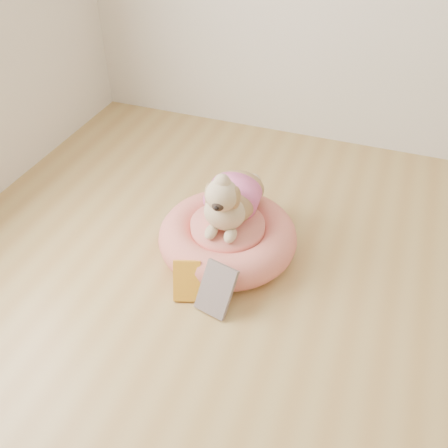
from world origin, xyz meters
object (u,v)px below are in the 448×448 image
(pet_bed, at_px, (228,237))
(book_white, at_px, (216,289))
(book_yellow, at_px, (187,281))
(dog, at_px, (230,189))

(pet_bed, bearing_deg, book_white, -77.69)
(pet_bed, distance_m, book_yellow, 0.34)
(pet_bed, distance_m, dog, 0.26)
(pet_bed, xyz_separation_m, dog, (-0.00, 0.04, 0.25))
(book_white, bearing_deg, book_yellow, -173.52)
(pet_bed, bearing_deg, dog, 94.17)
(pet_bed, xyz_separation_m, book_yellow, (-0.07, -0.34, 0.00))
(book_yellow, bearing_deg, pet_bed, 60.00)
(book_white, bearing_deg, dog, 115.03)
(pet_bed, height_order, book_white, book_white)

